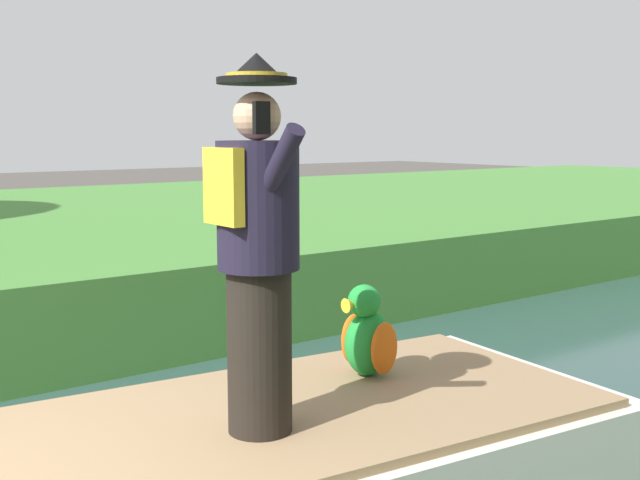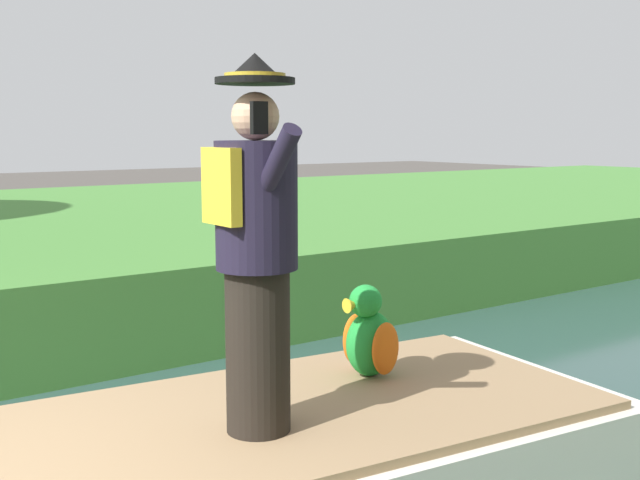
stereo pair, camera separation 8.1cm
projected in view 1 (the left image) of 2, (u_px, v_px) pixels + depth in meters
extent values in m
cube|color=silver|center=(254.00, 476.00, 4.20)|extent=(2.26, 4.37, 0.56)
cube|color=#997A56|center=(254.00, 421.00, 4.16)|extent=(2.08, 4.02, 0.05)
cylinder|color=black|center=(260.00, 351.00, 3.90)|extent=(0.32, 0.32, 0.82)
cylinder|color=black|center=(258.00, 206.00, 3.81)|extent=(0.40, 0.40, 0.62)
cube|color=gold|center=(223.00, 186.00, 3.68)|extent=(0.28, 0.06, 0.36)
sphere|color=#DBA884|center=(257.00, 116.00, 3.75)|extent=(0.23, 0.23, 0.23)
cylinder|color=black|center=(257.00, 81.00, 3.73)|extent=(0.38, 0.38, 0.03)
cone|color=black|center=(256.00, 66.00, 3.72)|extent=(0.26, 0.26, 0.12)
cylinder|color=gold|center=(257.00, 75.00, 3.72)|extent=(0.29, 0.29, 0.02)
cylinder|color=black|center=(277.00, 170.00, 3.58)|extent=(0.38, 0.09, 0.43)
cube|color=black|center=(261.00, 118.00, 3.61)|extent=(0.03, 0.08, 0.15)
ellipsoid|color=green|center=(369.00, 343.00, 4.83)|extent=(0.26, 0.32, 0.40)
sphere|color=green|center=(364.00, 301.00, 4.77)|extent=(0.20, 0.20, 0.20)
cone|color=yellow|center=(351.00, 305.00, 4.71)|extent=(0.09, 0.09, 0.09)
ellipsoid|color=orange|center=(354.00, 339.00, 4.94)|extent=(0.08, 0.20, 0.32)
ellipsoid|color=orange|center=(384.00, 348.00, 4.72)|extent=(0.08, 0.20, 0.32)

